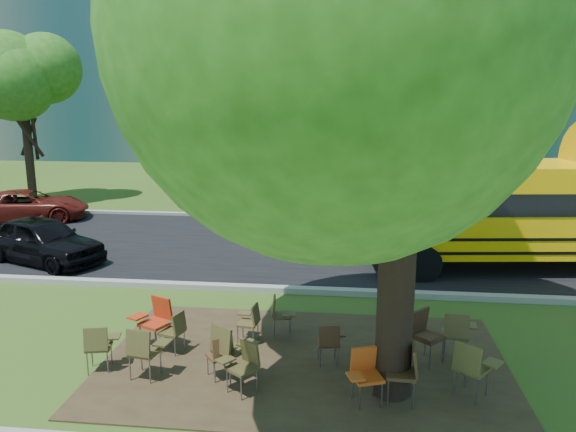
# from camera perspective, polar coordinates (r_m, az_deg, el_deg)

# --- Properties ---
(ground) EXTENTS (160.00, 160.00, 0.00)m
(ground) POSITION_cam_1_polar(r_m,az_deg,el_deg) (10.75, -3.57, -13.12)
(ground) COLOR #39531A
(ground) RESTS_ON ground
(dirt_patch) EXTENTS (7.00, 4.50, 0.03)m
(dirt_patch) POSITION_cam_1_polar(r_m,az_deg,el_deg) (10.18, 1.66, -14.54)
(dirt_patch) COLOR #382819
(dirt_patch) RESTS_ON ground
(asphalt_road) EXTENTS (80.00, 8.00, 0.04)m
(asphalt_road) POSITION_cam_1_polar(r_m,az_deg,el_deg) (17.27, 0.49, -3.17)
(asphalt_road) COLOR black
(asphalt_road) RESTS_ON ground
(kerb_near) EXTENTS (80.00, 0.25, 0.14)m
(kerb_near) POSITION_cam_1_polar(r_m,az_deg,el_deg) (13.46, -1.32, -7.44)
(kerb_near) COLOR gray
(kerb_near) RESTS_ON ground
(kerb_far) EXTENTS (80.00, 0.25, 0.14)m
(kerb_far) POSITION_cam_1_polar(r_m,az_deg,el_deg) (21.22, 1.66, -0.13)
(kerb_far) COLOR gray
(kerb_far) RESTS_ON ground
(building_main) EXTENTS (38.00, 16.00, 22.00)m
(building_main) POSITION_cam_1_polar(r_m,az_deg,el_deg) (47.03, -5.83, 19.95)
(building_main) COLOR #61625D
(building_main) RESTS_ON ground
(bg_tree_0) EXTENTS (5.20, 5.20, 7.18)m
(bg_tree_0) POSITION_cam_1_polar(r_m,az_deg,el_deg) (26.42, -25.31, 10.99)
(bg_tree_0) COLOR black
(bg_tree_0) RESTS_ON ground
(bg_tree_2) EXTENTS (4.80, 4.80, 6.62)m
(bg_tree_2) POSITION_cam_1_polar(r_m,az_deg,el_deg) (26.44, -8.41, 11.23)
(bg_tree_2) COLOR black
(bg_tree_2) RESTS_ON ground
(bg_tree_3) EXTENTS (5.60, 5.60, 7.84)m
(bg_tree_3) POSITION_cam_1_polar(r_m,az_deg,el_deg) (24.38, 21.93, 12.35)
(bg_tree_3) COLOR black
(bg_tree_3) RESTS_ON ground
(chair_0) EXTENTS (0.57, 0.60, 0.84)m
(chair_0) POSITION_cam_1_polar(r_m,az_deg,el_deg) (10.15, -18.62, -12.15)
(chair_0) COLOR #48431F
(chair_0) RESTS_ON ground
(chair_1) EXTENTS (0.66, 0.54, 0.92)m
(chair_1) POSITION_cam_1_polar(r_m,az_deg,el_deg) (9.65, -14.39, -12.87)
(chair_1) COLOR #453E1E
(chair_1) RESTS_ON ground
(chair_2) EXTENTS (0.52, 0.65, 0.78)m
(chair_2) POSITION_cam_1_polar(r_m,az_deg,el_deg) (9.49, -6.74, -13.57)
(chair_2) COLOR #4E321C
(chair_2) RESTS_ON ground
(chair_3) EXTENTS (0.72, 0.57, 0.84)m
(chair_3) POSITION_cam_1_polar(r_m,az_deg,el_deg) (9.06, -4.57, -14.56)
(chair_3) COLOR #463D1E
(chair_3) RESTS_ON ground
(chair_4) EXTENTS (0.83, 0.65, 0.97)m
(chair_4) POSITION_cam_1_polar(r_m,az_deg,el_deg) (9.40, -6.05, -13.01)
(chair_4) COLOR #463F1E
(chair_4) RESTS_ON ground
(chair_5) EXTENTS (0.59, 0.66, 0.87)m
(chair_5) POSITION_cam_1_polar(r_m,az_deg,el_deg) (8.82, 7.79, -15.30)
(chair_5) COLOR #CE4D16
(chair_5) RESTS_ON ground
(chair_6) EXTENTS (0.56, 0.63, 0.95)m
(chair_6) POSITION_cam_1_polar(r_m,az_deg,el_deg) (8.92, 11.79, -14.76)
(chair_6) COLOR #483019
(chair_6) RESTS_ON ground
(chair_7) EXTENTS (0.80, 0.63, 0.93)m
(chair_7) POSITION_cam_1_polar(r_m,az_deg,el_deg) (9.26, 18.21, -14.16)
(chair_7) COLOR brown
(chair_7) RESTS_ON ground
(chair_8) EXTENTS (0.47, 0.61, 0.79)m
(chair_8) POSITION_cam_1_polar(r_m,az_deg,el_deg) (10.50, -11.42, -11.08)
(chair_8) COLOR #4A4220
(chair_8) RESTS_ON ground
(chair_9) EXTENTS (0.80, 0.63, 0.97)m
(chair_9) POSITION_cam_1_polar(r_m,az_deg,el_deg) (10.74, -13.29, -9.98)
(chair_9) COLOR #AF2E12
(chair_9) RESTS_ON ground
(chair_10) EXTENTS (0.53, 0.52, 0.78)m
(chair_10) POSITION_cam_1_polar(r_m,az_deg,el_deg) (11.01, -0.85, -9.74)
(chair_10) COLOR #483D1F
(chair_10) RESTS_ON ground
(chair_11) EXTENTS (0.52, 0.53, 0.77)m
(chair_11) POSITION_cam_1_polar(r_m,az_deg,el_deg) (9.89, 4.26, -12.42)
(chair_11) COLOR #462B19
(chair_11) RESTS_ON ground
(chair_12) EXTENTS (0.65, 0.83, 0.96)m
(chair_12) POSITION_cam_1_polar(r_m,az_deg,el_deg) (10.18, 13.71, -11.30)
(chair_12) COLOR #3E2616
(chair_12) RESTS_ON ground
(chair_13) EXTENTS (0.64, 0.54, 0.92)m
(chair_13) POSITION_cam_1_polar(r_m,az_deg,el_deg) (10.42, 16.82, -11.09)
(chair_13) COLOR brown
(chair_13) RESTS_ON ground
(chair_14) EXTENTS (0.45, 0.55, 0.77)m
(chair_14) POSITION_cam_1_polar(r_m,az_deg,el_deg) (10.72, -3.84, -10.42)
(chair_14) COLOR brown
(chair_14) RESTS_ON ground
(black_car) EXTENTS (4.11, 2.86, 1.30)m
(black_car) POSITION_cam_1_polar(r_m,az_deg,el_deg) (17.02, -23.68, -2.26)
(black_car) COLOR black
(black_car) RESTS_ON ground
(bg_car_red) EXTENTS (4.66, 3.27, 1.18)m
(bg_car_red) POSITION_cam_1_polar(r_m,az_deg,el_deg) (22.83, -24.93, 0.94)
(bg_car_red) COLOR #5A150F
(bg_car_red) RESTS_ON ground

